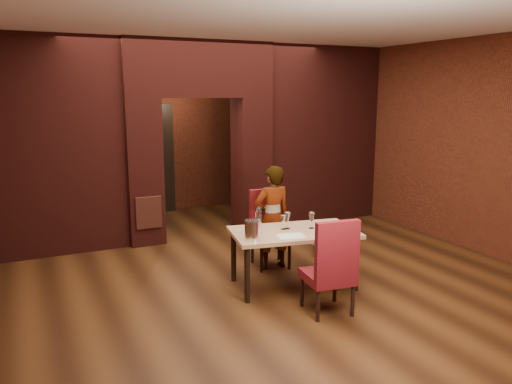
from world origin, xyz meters
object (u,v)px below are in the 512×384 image
(wine_glass_b, at_px, (287,221))
(person_seated, at_px, (272,217))
(dining_table, at_px, (293,258))
(potted_plant, at_px, (321,241))
(water_bottle, at_px, (258,220))
(wine_glass_a, at_px, (283,222))
(wine_glass_c, at_px, (312,220))
(chair_far, at_px, (271,229))
(chair_near, at_px, (328,265))
(wine_bucket, at_px, (253,230))

(wine_glass_b, bearing_deg, person_seated, 80.59)
(dining_table, distance_m, potted_plant, 1.28)
(water_bottle, bearing_deg, person_seated, 50.08)
(wine_glass_a, relative_size, wine_glass_c, 0.88)
(wine_glass_b, bearing_deg, chair_far, 80.95)
(chair_near, bearing_deg, wine_glass_c, -102.72)
(water_bottle, xyz_separation_m, potted_plant, (1.39, 0.74, -0.66))
(dining_table, height_order, chair_far, chair_far)
(water_bottle, height_order, potted_plant, water_bottle)
(person_seated, height_order, potted_plant, person_seated)
(potted_plant, bearing_deg, dining_table, -138.69)
(wine_glass_a, height_order, potted_plant, wine_glass_a)
(person_seated, bearing_deg, chair_near, 86.14)
(wine_glass_b, bearing_deg, wine_glass_c, -21.65)
(chair_far, relative_size, wine_glass_c, 5.22)
(dining_table, relative_size, potted_plant, 3.53)
(chair_near, height_order, water_bottle, chair_near)
(dining_table, relative_size, chair_far, 1.44)
(water_bottle, distance_m, potted_plant, 1.71)
(chair_far, xyz_separation_m, wine_glass_c, (0.18, -0.77, 0.29))
(dining_table, xyz_separation_m, chair_near, (-0.04, -0.82, 0.18))
(person_seated, relative_size, water_bottle, 4.38)
(wine_glass_a, bearing_deg, potted_plant, 35.15)
(chair_near, height_order, wine_glass_b, chair_near)
(chair_near, xyz_separation_m, potted_plant, (0.99, 1.66, -0.33))
(chair_far, height_order, wine_glass_b, chair_far)
(person_seated, bearing_deg, potted_plant, -171.15)
(person_seated, distance_m, potted_plant, 1.03)
(chair_far, relative_size, potted_plant, 2.45)
(wine_glass_b, bearing_deg, wine_glass_a, -175.99)
(dining_table, xyz_separation_m, potted_plant, (0.95, 0.84, -0.14))
(water_bottle, bearing_deg, wine_bucket, -128.83)
(dining_table, height_order, wine_glass_c, wine_glass_c)
(dining_table, xyz_separation_m, wine_glass_b, (-0.03, 0.11, 0.46))
(chair_near, distance_m, wine_glass_a, 0.96)
(chair_far, relative_size, wine_bucket, 4.63)
(wine_glass_b, relative_size, water_bottle, 0.64)
(wine_glass_c, bearing_deg, person_seated, 104.63)
(wine_glass_b, distance_m, water_bottle, 0.41)
(wine_glass_c, bearing_deg, chair_near, -109.52)
(chair_near, xyz_separation_m, water_bottle, (-0.40, 0.92, 0.34))
(person_seated, bearing_deg, dining_table, 84.75)
(wine_glass_a, relative_size, water_bottle, 0.55)
(wine_bucket, bearing_deg, chair_far, 52.16)
(wine_glass_c, height_order, potted_plant, wine_glass_c)
(wine_glass_c, bearing_deg, wine_bucket, -171.95)
(chair_near, relative_size, water_bottle, 3.32)
(dining_table, xyz_separation_m, chair_far, (0.07, 0.76, 0.17))
(chair_far, relative_size, water_bottle, 3.25)
(wine_glass_a, relative_size, potted_plant, 0.41)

